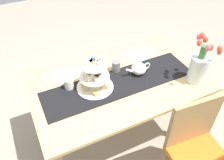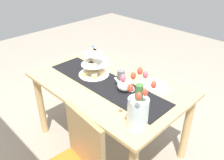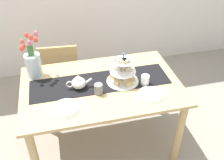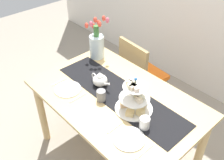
# 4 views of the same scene
# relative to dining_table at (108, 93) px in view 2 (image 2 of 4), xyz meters

# --- Properties ---
(ground_plane) EXTENTS (8.00, 8.00, 0.00)m
(ground_plane) POSITION_rel_dining_table_xyz_m (0.00, 0.00, -0.66)
(ground_plane) COLOR gray
(dining_table) EXTENTS (1.46, 0.93, 0.78)m
(dining_table) POSITION_rel_dining_table_xyz_m (0.00, 0.00, 0.00)
(dining_table) COLOR tan
(dining_table) RESTS_ON ground_plane
(table_runner) EXTENTS (1.29, 0.34, 0.00)m
(table_runner) POSITION_rel_dining_table_xyz_m (0.00, 0.04, 0.12)
(table_runner) COLOR black
(table_runner) RESTS_ON dining_table
(tiered_cake_stand) EXTENTS (0.30, 0.30, 0.30)m
(tiered_cake_stand) POSITION_rel_dining_table_xyz_m (0.20, 0.00, 0.22)
(tiered_cake_stand) COLOR beige
(tiered_cake_stand) RESTS_ON table_runner
(teapot) EXTENTS (0.24, 0.13, 0.14)m
(teapot) POSITION_rel_dining_table_xyz_m (-0.21, 0.00, 0.18)
(teapot) COLOR white
(teapot) RESTS_ON table_runner
(tulip_vase) EXTENTS (0.17, 0.22, 0.45)m
(tulip_vase) POSITION_rel_dining_table_xyz_m (-0.59, 0.29, 0.27)
(tulip_vase) COLOR silver
(tulip_vase) RESTS_ON dining_table
(dinner_plate_left) EXTENTS (0.23, 0.23, 0.01)m
(dinner_plate_left) POSITION_rel_dining_table_xyz_m (-0.35, -0.25, 0.12)
(dinner_plate_left) COLOR white
(dinner_plate_left) RESTS_ON dining_table
(fork_left) EXTENTS (0.02, 0.15, 0.01)m
(fork_left) POSITION_rel_dining_table_xyz_m (-0.49, -0.25, 0.12)
(fork_left) COLOR silver
(fork_left) RESTS_ON dining_table
(knife_left) EXTENTS (0.02, 0.17, 0.01)m
(knife_left) POSITION_rel_dining_table_xyz_m (-0.20, -0.25, 0.12)
(knife_left) COLOR silver
(knife_left) RESTS_ON dining_table
(dinner_plate_right) EXTENTS (0.23, 0.23, 0.01)m
(dinner_plate_right) POSITION_rel_dining_table_xyz_m (0.39, -0.25, 0.12)
(dinner_plate_right) COLOR white
(dinner_plate_right) RESTS_ON dining_table
(fork_right) EXTENTS (0.02, 0.15, 0.01)m
(fork_right) POSITION_rel_dining_table_xyz_m (0.25, -0.25, 0.12)
(fork_right) COLOR silver
(fork_right) RESTS_ON dining_table
(knife_right) EXTENTS (0.02, 0.17, 0.01)m
(knife_right) POSITION_rel_dining_table_xyz_m (0.54, -0.25, 0.12)
(knife_right) COLOR silver
(knife_right) RESTS_ON dining_table
(mug_grey) EXTENTS (0.08, 0.08, 0.09)m
(mug_grey) POSITION_rel_dining_table_xyz_m (-0.05, -0.12, 0.17)
(mug_grey) COLOR slate
(mug_grey) RESTS_ON table_runner
(mug_white_text) EXTENTS (0.08, 0.08, 0.09)m
(mug_white_text) POSITION_rel_dining_table_xyz_m (0.39, -0.09, 0.17)
(mug_white_text) COLOR white
(mug_white_text) RESTS_ON dining_table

